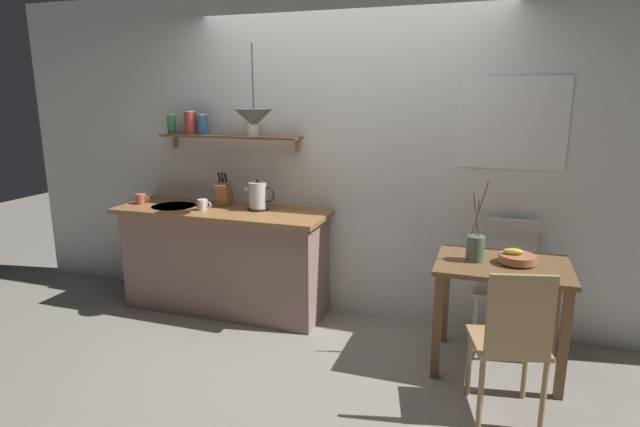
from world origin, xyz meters
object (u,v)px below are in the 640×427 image
object	(u,v)px
fruit_bowl	(517,258)
coffee_mug_by_sink	(203,205)
dining_chair_near	(512,338)
electric_kettle	(258,196)
dining_table	(501,283)
pendant_lamp	(254,118)
dining_chair_far	(507,278)
knife_block	(224,193)
twig_vase	(475,248)
coffee_mug_spare	(141,199)

from	to	relation	value
fruit_bowl	coffee_mug_by_sink	xyz separation A→B (m)	(-2.47, 0.17, 0.16)
dining_chair_near	electric_kettle	world-z (taller)	electric_kettle
dining_table	pendant_lamp	bearing A→B (deg)	176.14
dining_chair_far	electric_kettle	size ratio (longest dim) A/B	3.55
electric_kettle	knife_block	world-z (taller)	knife_block
dining_chair_near	knife_block	xyz separation A→B (m)	(-2.36, 0.99, 0.50)
dining_chair_far	coffee_mug_by_sink	distance (m)	2.48
dining_chair_far	pendant_lamp	xyz separation A→B (m)	(-1.92, -0.25, 1.15)
dining_table	pendant_lamp	distance (m)	2.15
twig_vase	dining_table	bearing A→B (deg)	3.32
dining_table	twig_vase	distance (m)	0.30
coffee_mug_spare	dining_table	bearing A→B (deg)	-4.24
twig_vase	coffee_mug_by_sink	bearing A→B (deg)	175.11
knife_block	pendant_lamp	size ratio (longest dim) A/B	0.48
fruit_bowl	electric_kettle	world-z (taller)	electric_kettle
electric_kettle	knife_block	distance (m)	0.35
dining_chair_near	fruit_bowl	world-z (taller)	dining_chair_near
coffee_mug_by_sink	dining_table	bearing A→B (deg)	-4.27
coffee_mug_spare	knife_block	bearing A→B (deg)	10.75
dining_table	dining_chair_far	xyz separation A→B (m)	(0.05, 0.38, -0.09)
dining_chair_far	electric_kettle	world-z (taller)	electric_kettle
dining_chair_far	fruit_bowl	bearing A→B (deg)	-84.30
dining_chair_far	coffee_mug_by_sink	world-z (taller)	coffee_mug_by_sink
coffee_mug_by_sink	coffee_mug_spare	distance (m)	0.66
dining_table	dining_chair_near	size ratio (longest dim) A/B	0.92
pendant_lamp	coffee_mug_spare	bearing A→B (deg)	175.16
dining_table	pendant_lamp	world-z (taller)	pendant_lamp
electric_kettle	coffee_mug_spare	size ratio (longest dim) A/B	2.02
dining_chair_far	fruit_bowl	distance (m)	0.46
dining_chair_near	twig_vase	size ratio (longest dim) A/B	1.71
dining_table	dining_chair_far	distance (m)	0.39
fruit_bowl	pendant_lamp	size ratio (longest dim) A/B	0.39
fruit_bowl	dining_chair_far	bearing A→B (deg)	95.70
dining_chair_near	coffee_mug_spare	size ratio (longest dim) A/B	7.03
dining_table	knife_block	xyz separation A→B (m)	(-2.29, 0.37, 0.41)
knife_block	coffee_mug_spare	world-z (taller)	knife_block
dining_chair_near	fruit_bowl	distance (m)	0.69
coffee_mug_spare	dining_chair_near	bearing A→B (deg)	-15.29
dining_chair_near	electric_kettle	xyz separation A→B (m)	(-2.01, 0.96, 0.50)
coffee_mug_by_sink	electric_kettle	bearing A→B (deg)	19.36
knife_block	coffee_mug_by_sink	bearing A→B (deg)	-116.72
fruit_bowl	electric_kettle	distance (m)	2.07
coffee_mug_by_sink	coffee_mug_spare	size ratio (longest dim) A/B	0.94
dining_chair_near	knife_block	size ratio (longest dim) A/B	3.14
twig_vase	dining_chair_near	bearing A→B (deg)	-68.24
electric_kettle	knife_block	bearing A→B (deg)	174.08
electric_kettle	pendant_lamp	xyz separation A→B (m)	(0.08, -0.21, 0.65)
dining_table	fruit_bowl	distance (m)	0.20
knife_block	coffee_mug_spare	distance (m)	0.77
fruit_bowl	coffee_mug_by_sink	bearing A→B (deg)	176.11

